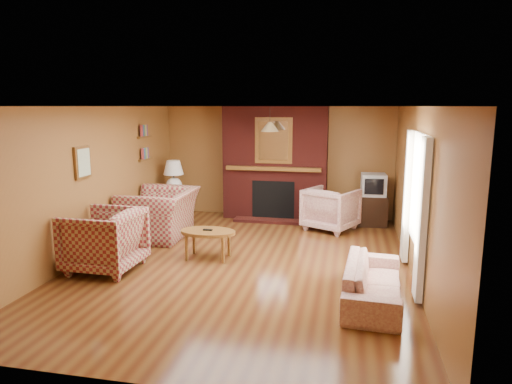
% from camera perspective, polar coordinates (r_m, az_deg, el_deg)
% --- Properties ---
extents(floor, '(6.50, 6.50, 0.00)m').
position_cam_1_polar(floor, '(7.18, -1.55, -8.85)').
color(floor, '#4B2410').
rests_on(floor, ground).
extents(ceiling, '(6.50, 6.50, 0.00)m').
position_cam_1_polar(ceiling, '(6.77, -1.65, 10.66)').
color(ceiling, silver).
rests_on(ceiling, wall_back).
extents(wall_back, '(6.50, 0.00, 6.50)m').
position_cam_1_polar(wall_back, '(10.03, 2.66, 3.79)').
color(wall_back, brown).
rests_on(wall_back, floor).
extents(wall_front, '(6.50, 0.00, 6.50)m').
position_cam_1_polar(wall_front, '(3.87, -12.76, -7.66)').
color(wall_front, brown).
rests_on(wall_front, floor).
extents(wall_left, '(0.00, 6.50, 6.50)m').
position_cam_1_polar(wall_left, '(7.83, -19.71, 1.22)').
color(wall_left, brown).
rests_on(wall_left, floor).
extents(wall_right, '(0.00, 6.50, 6.50)m').
position_cam_1_polar(wall_right, '(6.76, 19.49, -0.17)').
color(wall_right, brown).
rests_on(wall_right, floor).
extents(fireplace, '(2.20, 0.82, 2.40)m').
position_cam_1_polar(fireplace, '(9.78, 2.41, 3.51)').
color(fireplace, '#491310').
rests_on(fireplace, floor).
extents(window_right, '(0.10, 1.85, 2.00)m').
position_cam_1_polar(window_right, '(6.58, 19.27, -1.10)').
color(window_right, beige).
rests_on(window_right, wall_right).
extents(bookshelf, '(0.09, 0.55, 0.71)m').
position_cam_1_polar(bookshelf, '(9.41, -13.59, 5.90)').
color(bookshelf, brown).
rests_on(bookshelf, wall_left).
extents(botanical_print, '(0.05, 0.40, 0.50)m').
position_cam_1_polar(botanical_print, '(7.51, -20.84, 3.48)').
color(botanical_print, brown).
rests_on(botanical_print, wall_left).
extents(pendant_light, '(0.36, 0.36, 0.48)m').
position_cam_1_polar(pendant_light, '(9.03, 1.75, 8.13)').
color(pendant_light, black).
rests_on(pendant_light, ceiling).
extents(plaid_loveseat, '(1.22, 1.39, 0.89)m').
position_cam_1_polar(plaid_loveseat, '(8.63, -11.94, -2.68)').
color(plaid_loveseat, maroon).
rests_on(plaid_loveseat, floor).
extents(plaid_armchair, '(1.03, 1.00, 0.92)m').
position_cam_1_polar(plaid_armchair, '(7.12, -18.48, -5.72)').
color(plaid_armchair, maroon).
rests_on(plaid_armchair, floor).
extents(floral_sofa, '(0.78, 1.75, 0.50)m').
position_cam_1_polar(floral_sofa, '(5.98, 14.42, -10.76)').
color(floral_sofa, beige).
rests_on(floral_sofa, floor).
extents(floral_armchair, '(1.21, 1.22, 0.84)m').
position_cam_1_polar(floral_armchair, '(9.08, 9.36, -2.08)').
color(floral_armchair, beige).
rests_on(floral_armchair, floor).
extents(coffee_table, '(0.89, 0.55, 0.48)m').
position_cam_1_polar(coffee_table, '(7.31, -6.04, -5.24)').
color(coffee_table, brown).
rests_on(coffee_table, floor).
extents(side_table, '(0.43, 0.43, 0.57)m').
position_cam_1_polar(side_table, '(9.98, -10.13, -1.74)').
color(side_table, brown).
rests_on(side_table, floor).
extents(table_lamp, '(0.43, 0.43, 0.70)m').
position_cam_1_polar(table_lamp, '(9.86, -10.26, 2.10)').
color(table_lamp, white).
rests_on(table_lamp, side_table).
extents(tv_stand, '(0.59, 0.54, 0.62)m').
position_cam_1_polar(tv_stand, '(9.63, 14.32, -2.21)').
color(tv_stand, black).
rests_on(tv_stand, floor).
extents(crt_tv, '(0.50, 0.50, 0.44)m').
position_cam_1_polar(crt_tv, '(9.53, 14.47, 0.89)').
color(crt_tv, '#A5A7AC').
rests_on(crt_tv, tv_stand).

